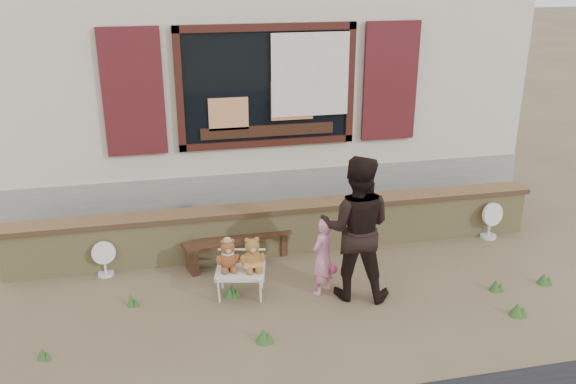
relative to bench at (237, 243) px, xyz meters
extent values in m
plane|color=brown|center=(0.63, -0.80, -0.26)|extent=(80.00, 80.00, 0.00)
cube|color=#C1B49C|center=(0.63, 3.70, 2.14)|extent=(8.00, 5.00, 3.20)
cube|color=gray|center=(0.63, 3.70, 0.14)|extent=(8.04, 5.04, 0.80)
cube|color=black|center=(0.63, 1.17, 1.79)|extent=(2.30, 0.04, 1.50)
cube|color=#36150F|center=(0.63, 1.15, 2.59)|extent=(2.50, 0.08, 0.10)
cube|color=#36150F|center=(0.63, 1.15, 0.99)|extent=(2.50, 0.08, 0.10)
cube|color=#36150F|center=(-0.57, 1.15, 1.79)|extent=(0.10, 0.08, 1.70)
cube|color=#36150F|center=(1.83, 1.15, 1.79)|extent=(0.10, 0.08, 1.70)
cube|color=#3E1017|center=(-1.17, 1.14, 1.79)|extent=(0.80, 0.07, 1.70)
cube|color=#3E1017|center=(2.43, 1.14, 1.79)|extent=(0.80, 0.07, 1.70)
cube|color=beige|center=(1.23, 1.10, 1.94)|extent=(1.10, 0.02, 1.15)
cube|color=black|center=(0.63, 1.14, 1.17)|extent=(1.90, 0.06, 0.16)
cube|color=tan|center=(0.08, 1.14, 1.44)|extent=(0.55, 0.06, 0.45)
cube|color=#E08447|center=(0.98, 1.14, 1.59)|extent=(0.60, 0.06, 0.55)
cube|color=tan|center=(0.63, 0.20, 0.04)|extent=(7.00, 0.30, 0.60)
cube|color=brown|center=(0.63, 0.20, 0.37)|extent=(7.10, 0.36, 0.07)
cube|color=#331F12|center=(0.00, 0.00, 0.07)|extent=(1.44, 0.64, 0.05)
cube|color=#331F12|center=(-0.60, -0.15, -0.11)|extent=(0.15, 0.28, 0.30)
cube|color=#331F12|center=(0.60, 0.15, -0.11)|extent=(0.15, 0.28, 0.30)
cube|color=beige|center=(-0.08, -0.84, 0.06)|extent=(0.65, 0.60, 0.04)
cylinder|color=silver|center=(-0.36, -1.00, -0.11)|extent=(0.03, 0.03, 0.30)
cylinder|color=silver|center=(0.11, -1.10, -0.11)|extent=(0.03, 0.03, 0.30)
cylinder|color=silver|center=(-0.26, -0.58, -0.11)|extent=(0.03, 0.03, 0.30)
cylinder|color=silver|center=(0.20, -0.68, -0.11)|extent=(0.03, 0.03, 0.30)
imported|color=pink|center=(0.86, -0.99, 0.21)|extent=(0.41, 0.39, 0.95)
imported|color=black|center=(1.22, -1.11, 0.59)|extent=(1.01, 0.91, 1.71)
cylinder|color=silver|center=(-1.66, 0.00, -0.25)|extent=(0.20, 0.20, 0.04)
cylinder|color=silver|center=(-1.66, 0.00, -0.12)|extent=(0.03, 0.03, 0.25)
cylinder|color=silver|center=(-1.66, 0.00, 0.06)|extent=(0.30, 0.13, 0.29)
cylinder|color=silver|center=(3.58, -0.02, -0.24)|extent=(0.23, 0.23, 0.04)
cylinder|color=silver|center=(3.58, -0.02, -0.10)|extent=(0.04, 0.04, 0.29)
cylinder|color=silver|center=(3.58, -0.02, 0.10)|extent=(0.34, 0.17, 0.33)
cone|color=#2E5722|center=(-1.34, -0.81, -0.18)|extent=(0.10, 0.10, 0.16)
cone|color=#2E5722|center=(-0.18, -0.83, -0.19)|extent=(0.12, 0.12, 0.16)
cone|color=#2E5722|center=(0.01, -1.82, -0.19)|extent=(0.17, 0.17, 0.15)
cone|color=#2E5722|center=(2.90, -1.39, -0.19)|extent=(0.14, 0.14, 0.15)
cone|color=#2E5722|center=(-0.22, -0.87, -0.20)|extent=(0.13, 0.13, 0.13)
cone|color=#2E5722|center=(3.55, -1.37, -0.19)|extent=(0.16, 0.16, 0.14)
cone|color=#2E5722|center=(2.85, -1.94, -0.19)|extent=(0.18, 0.18, 0.15)
cone|color=#2E5722|center=(-2.17, -1.64, -0.20)|extent=(0.11, 0.11, 0.13)
camera|label=1|loc=(-0.88, -7.08, 3.44)|focal=38.00mm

